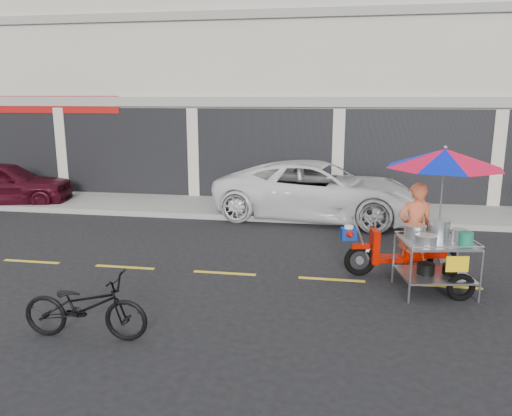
% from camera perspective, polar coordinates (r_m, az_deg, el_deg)
% --- Properties ---
extents(ground, '(90.00, 90.00, 0.00)m').
position_cam_1_polar(ground, '(9.28, 8.63, -8.10)').
color(ground, black).
extents(sidewalk, '(45.00, 3.00, 0.15)m').
position_cam_1_polar(sidewalk, '(14.54, 9.10, -0.17)').
color(sidewalk, gray).
rests_on(sidewalk, ground).
extents(shophouse_block, '(36.00, 8.11, 10.40)m').
position_cam_1_polar(shophouse_block, '(19.49, 18.35, 14.91)').
color(shophouse_block, beige).
rests_on(shophouse_block, ground).
extents(centerline, '(42.00, 0.10, 0.01)m').
position_cam_1_polar(centerline, '(9.28, 8.63, -8.07)').
color(centerline, gold).
rests_on(centerline, ground).
extents(maroon_sedan, '(4.29, 2.62, 1.36)m').
position_cam_1_polar(maroon_sedan, '(16.95, -26.98, 2.52)').
color(maroon_sedan, '#3A0815').
rests_on(maroon_sedan, ground).
extents(white_pickup, '(5.86, 3.30, 1.55)m').
position_cam_1_polar(white_pickup, '(13.63, 7.17, 2.03)').
color(white_pickup, white).
rests_on(white_pickup, ground).
extents(near_bicycle, '(1.78, 0.69, 0.92)m').
position_cam_1_polar(near_bicycle, '(7.33, -18.94, -10.59)').
color(near_bicycle, black).
rests_on(near_bicycle, ground).
extents(food_vendor_rig, '(2.74, 2.22, 2.50)m').
position_cam_1_polar(food_vendor_rig, '(9.02, 19.36, 1.06)').
color(food_vendor_rig, black).
rests_on(food_vendor_rig, ground).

